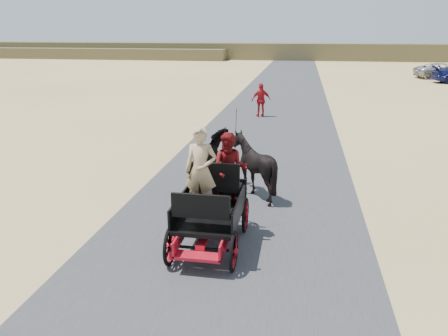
% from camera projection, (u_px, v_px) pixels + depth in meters
% --- Properties ---
extents(ground, '(140.00, 140.00, 0.00)m').
position_uv_depth(ground, '(220.00, 269.00, 8.27)').
color(ground, tan).
extents(road, '(6.00, 140.00, 0.01)m').
position_uv_depth(road, '(220.00, 269.00, 8.27)').
color(road, '#38383A').
rests_on(road, ground).
extents(ridge_far, '(140.00, 6.00, 2.40)m').
position_uv_depth(ridge_far, '(295.00, 51.00, 66.10)').
color(ridge_far, brown).
rests_on(ridge_far, ground).
extents(ridge_near, '(40.00, 4.00, 1.60)m').
position_uv_depth(ridge_near, '(98.00, 54.00, 67.46)').
color(ridge_near, brown).
rests_on(ridge_near, ground).
extents(carriage, '(1.30, 2.40, 0.72)m').
position_uv_depth(carriage, '(211.00, 229.00, 9.10)').
color(carriage, black).
rests_on(carriage, ground).
extents(horse_left, '(0.91, 2.01, 1.70)m').
position_uv_depth(horse_left, '(213.00, 164.00, 11.85)').
color(horse_left, black).
rests_on(horse_left, ground).
extents(horse_right, '(1.37, 1.54, 1.70)m').
position_uv_depth(horse_right, '(253.00, 166.00, 11.67)').
color(horse_right, black).
rests_on(horse_right, ground).
extents(driver_man, '(0.66, 0.43, 1.80)m').
position_uv_depth(driver_man, '(201.00, 171.00, 8.79)').
color(driver_man, tan).
rests_on(driver_man, carriage).
extents(passenger_woman, '(0.77, 0.60, 1.58)m').
position_uv_depth(passenger_woman, '(230.00, 169.00, 9.26)').
color(passenger_woman, '#660C0F').
rests_on(passenger_woman, carriage).
extents(pedestrian, '(1.09, 0.77, 1.73)m').
position_uv_depth(pedestrian, '(261.00, 100.00, 22.52)').
color(pedestrian, '#B3141C').
rests_on(pedestrian, ground).
extents(car_d, '(5.31, 3.01, 1.40)m').
position_uv_depth(car_d, '(443.00, 71.00, 40.36)').
color(car_d, '#B2B2B7').
rests_on(car_d, ground).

